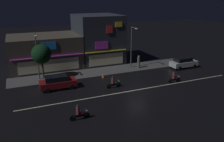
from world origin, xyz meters
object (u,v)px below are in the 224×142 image
pedestrian_on_sidewalk (139,62)px  parked_car_trailing (57,82)px  parked_car_near_kerb (183,62)px  streetlamp_west (37,52)px  streetlamp_mid (132,44)px  motorcycle_following (174,78)px  traffic_cone (103,76)px  motorcycle_opposite_lane (113,83)px  motorcycle_lead (79,113)px

pedestrian_on_sidewalk → parked_car_trailing: (-12.99, -3.31, -0.17)m
pedestrian_on_sidewalk → parked_car_near_kerb: 7.08m
parked_car_near_kerb → streetlamp_west: bearing=172.5°
streetlamp_mid → motorcycle_following: 8.53m
streetlamp_west → streetlamp_mid: streetlamp_mid is taller
parked_car_trailing → traffic_cone: bearing=14.1°
parked_car_trailing → traffic_cone: parked_car_trailing is taller
parked_car_trailing → motorcycle_following: bearing=-15.2°
streetlamp_west → motorcycle_following: streetlamp_west is taller
traffic_cone → motorcycle_opposite_lane: bearing=-92.7°
traffic_cone → parked_car_trailing: bearing=-165.9°
streetlamp_west → motorcycle_lead: (2.12, -11.94, -3.21)m
parked_car_trailing → motorcycle_lead: (0.44, -8.16, -0.24)m
motorcycle_opposite_lane → streetlamp_west: bearing=138.7°
streetlamp_mid → pedestrian_on_sidewalk: 3.07m
streetlamp_west → motorcycle_following: bearing=-25.7°
pedestrian_on_sidewalk → streetlamp_mid: bearing=-141.4°
parked_car_near_kerb → motorcycle_opposite_lane: size_ratio=2.26×
parked_car_trailing → traffic_cone: 6.73m
parked_car_trailing → motorcycle_following: 14.73m
streetlamp_west → traffic_cone: (8.18, -2.15, -3.57)m
pedestrian_on_sidewalk → motorcycle_following: 7.27m
pedestrian_on_sidewalk → parked_car_near_kerb: bearing=41.4°
streetlamp_mid → motorcycle_following: (2.21, -7.56, -3.29)m
motorcycle_following → traffic_cone: 9.47m
streetlamp_mid → pedestrian_on_sidewalk: (0.99, -0.40, -2.88)m
streetlamp_west → motorcycle_lead: size_ratio=3.25×
pedestrian_on_sidewalk → motorcycle_following: bearing=-19.8°
parked_car_near_kerb → motorcycle_lead: (-19.25, -9.14, -0.24)m
parked_car_trailing → motorcycle_following: parked_car_trailing is taller
motorcycle_opposite_lane → motorcycle_following: bearing=-14.1°
streetlamp_mid → motorcycle_opposite_lane: (-5.69, -6.09, -3.29)m
pedestrian_on_sidewalk → motorcycle_opposite_lane: (-6.68, -5.69, -0.41)m
parked_car_near_kerb → traffic_cone: 13.22m
traffic_cone → motorcycle_following: bearing=-35.4°
streetlamp_mid → motorcycle_opposite_lane: bearing=-133.1°
motorcycle_lead → traffic_cone: motorcycle_lead is taller
streetlamp_mid → traffic_cone: (-5.50, -2.07, -3.65)m
streetlamp_mid → parked_car_trailing: size_ratio=1.47×
parked_car_near_kerb → motorcycle_following: 7.31m
streetlamp_west → parked_car_trailing: 5.10m
motorcycle_following → motorcycle_opposite_lane: bearing=161.0°
streetlamp_west → parked_car_trailing: bearing=-66.1°
streetlamp_west → traffic_cone: streetlamp_west is taller
streetlamp_west → parked_car_trailing: size_ratio=1.44×
motorcycle_lead → traffic_cone: (6.06, 9.79, -0.36)m
parked_car_trailing → streetlamp_mid: bearing=17.2°
streetlamp_mid → traffic_cone: streetlamp_mid is taller
streetlamp_mid → motorcycle_following: size_ratio=3.33×
motorcycle_following → streetlamp_mid: bearing=97.8°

